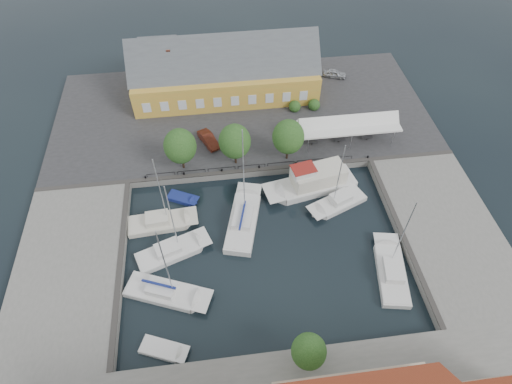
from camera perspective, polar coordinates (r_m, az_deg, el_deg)
ground at (r=51.32m, az=0.85°, el=-6.12°), size 140.00×140.00×0.00m
north_quay at (r=66.76m, az=-1.88°, el=10.41°), size 56.00×26.00×1.00m
west_quay at (r=52.60m, az=-23.65°, el=-9.56°), size 12.00×24.00×1.00m
east_quay at (r=56.22m, az=24.05°, el=-4.64°), size 12.00×24.00×1.00m
quay_edge_fittings at (r=53.33m, az=0.19°, el=-1.31°), size 56.00×24.72×0.40m
warehouse at (r=68.68m, az=-4.68°, el=15.54°), size 28.56×14.00×9.55m
tent_canopy at (r=60.92m, az=12.28°, el=8.62°), size 14.00×4.00×2.83m
quay_trees at (r=55.45m, az=-2.85°, el=6.75°), size 18.20×4.20×6.30m
car_silver at (r=74.52m, az=10.45°, el=15.27°), size 4.11×2.73×1.30m
car_red at (r=60.77m, az=-6.35°, el=6.98°), size 3.20×4.58×1.43m
center_sailboat at (r=52.44m, az=-1.68°, el=-3.77°), size 5.83×11.07×14.47m
trawler at (r=56.05m, az=7.64°, el=1.29°), size 12.65×5.86×5.00m
east_boat_a at (r=55.20m, az=10.85°, el=-1.49°), size 8.16×5.39×11.19m
east_boat_c at (r=50.80m, az=17.53°, el=-10.09°), size 4.58×9.71×11.87m
west_boat_b at (r=53.56m, az=-12.52°, el=-4.04°), size 8.68×3.48×11.55m
west_boat_c at (r=50.83m, az=-11.12°, el=-7.83°), size 9.07×5.57×11.76m
west_boat_d at (r=48.20m, az=-11.88°, el=-13.05°), size 9.77×6.15×12.55m
launch_sw at (r=45.79m, az=-12.20°, el=-19.91°), size 5.15×3.51×0.98m
launch_nw at (r=55.71m, az=-9.77°, el=-0.91°), size 4.32×3.25×0.88m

